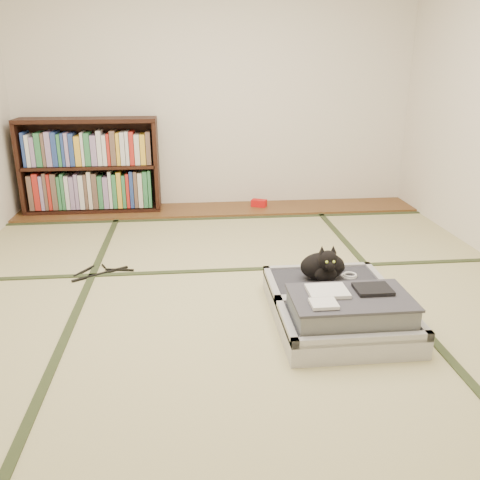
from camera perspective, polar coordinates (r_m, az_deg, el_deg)
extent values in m
plane|color=tan|center=(3.34, -0.25, -6.07)|extent=(4.50, 4.50, 0.00)
cube|color=brown|center=(5.21, -2.39, 3.48)|extent=(4.00, 0.50, 0.02)
cube|color=red|center=(5.26, 2.15, 4.16)|extent=(0.17, 0.14, 0.07)
plane|color=silver|center=(5.26, -2.76, 16.80)|extent=(4.00, 0.00, 4.00)
plane|color=silver|center=(0.84, 14.81, 2.58)|extent=(4.00, 0.00, 4.00)
cube|color=#2D381E|center=(3.40, -17.40, -6.47)|extent=(0.05, 4.50, 0.01)
cube|color=#2D381E|center=(3.56, 16.03, -5.08)|extent=(0.05, 4.50, 0.01)
cube|color=#2D381E|center=(3.70, -0.85, -3.37)|extent=(4.00, 0.05, 0.01)
cube|color=#2D381E|center=(4.92, -2.17, 2.46)|extent=(4.00, 0.05, 0.01)
cube|color=black|center=(5.40, -23.21, 7.54)|extent=(0.04, 0.30, 0.85)
cube|color=black|center=(5.17, -9.35, 8.37)|extent=(0.04, 0.30, 0.85)
cube|color=black|center=(5.35, -16.00, 3.39)|extent=(1.33, 0.30, 0.04)
cube|color=black|center=(5.19, -16.91, 12.76)|extent=(1.33, 0.30, 0.04)
cube|color=black|center=(5.25, -16.44, 7.98)|extent=(1.27, 0.30, 0.03)
cube|color=black|center=(5.39, -16.18, 8.30)|extent=(1.33, 0.02, 0.85)
cube|color=gray|center=(5.28, -16.25, 5.62)|extent=(1.19, 0.21, 0.36)
cube|color=gray|center=(5.20, -16.67, 9.99)|extent=(1.19, 0.21, 0.32)
cube|color=#AAABAF|center=(2.85, 12.08, -9.81)|extent=(0.73, 0.48, 0.13)
cube|color=#2A2930|center=(2.84, 12.13, -9.23)|extent=(0.65, 0.41, 0.09)
cube|color=#AAABAF|center=(2.64, 13.64, -10.83)|extent=(0.73, 0.04, 0.05)
cube|color=#AAABAF|center=(3.01, 10.91, -6.66)|extent=(0.73, 0.04, 0.05)
cube|color=#AAABAF|center=(2.74, 5.23, -9.11)|extent=(0.04, 0.48, 0.05)
cube|color=#AAABAF|center=(2.94, 18.63, -8.03)|extent=(0.04, 0.48, 0.05)
cube|color=#AAABAF|center=(3.26, 9.56, -5.75)|extent=(0.73, 0.48, 0.13)
cube|color=#2A2930|center=(3.25, 9.59, -5.22)|extent=(0.65, 0.41, 0.09)
cube|color=#AAABAF|center=(3.04, 10.71, -6.34)|extent=(0.73, 0.04, 0.05)
cube|color=#AAABAF|center=(3.43, 8.67, -3.17)|extent=(0.73, 0.04, 0.05)
cube|color=#AAABAF|center=(3.17, 3.59, -4.97)|extent=(0.04, 0.48, 0.05)
cube|color=#AAABAF|center=(3.34, 15.33, -4.32)|extent=(0.04, 0.48, 0.05)
cylinder|color=black|center=(3.02, 10.81, -6.42)|extent=(0.65, 0.02, 0.02)
cube|color=gray|center=(2.80, 12.25, -7.65)|extent=(0.62, 0.38, 0.13)
cube|color=#3D3D46|center=(2.76, 12.36, -6.31)|extent=(0.64, 0.40, 0.01)
cube|color=silver|center=(2.77, 9.79, -5.67)|extent=(0.21, 0.17, 0.02)
cube|color=black|center=(2.84, 14.70, -5.35)|extent=(0.19, 0.15, 0.02)
cube|color=silver|center=(2.63, 9.38, -7.07)|extent=(0.14, 0.12, 0.02)
cube|color=white|center=(2.60, 9.06, -12.52)|extent=(0.06, 0.01, 0.04)
cube|color=white|center=(2.64, 11.55, -12.52)|extent=(0.05, 0.01, 0.03)
cube|color=orange|center=(2.75, 18.47, -11.53)|extent=(0.05, 0.01, 0.03)
cube|color=#197F33|center=(2.71, 17.18, -11.34)|extent=(0.04, 0.01, 0.03)
ellipsoid|color=black|center=(3.22, 9.24, -2.92)|extent=(0.28, 0.18, 0.17)
ellipsoid|color=black|center=(3.16, 9.60, -3.81)|extent=(0.14, 0.10, 0.10)
ellipsoid|color=black|center=(3.09, 9.85, -2.20)|extent=(0.12, 0.11, 0.11)
sphere|color=black|center=(3.05, 10.06, -2.87)|extent=(0.05, 0.05, 0.05)
cone|color=black|center=(3.08, 9.19, -1.09)|extent=(0.04, 0.05, 0.06)
cone|color=black|center=(3.10, 10.44, -1.04)|extent=(0.04, 0.05, 0.06)
sphere|color=#A5BF33|center=(3.04, 9.72, -2.45)|extent=(0.02, 0.02, 0.02)
sphere|color=#A5BF33|center=(3.05, 10.49, -2.42)|extent=(0.02, 0.02, 0.02)
cylinder|color=black|center=(3.35, 10.41, -3.28)|extent=(0.17, 0.10, 0.03)
torus|color=white|center=(3.31, 12.13, -3.98)|extent=(0.10, 0.10, 0.01)
torus|color=white|center=(3.31, 12.25, -3.82)|extent=(0.09, 0.09, 0.01)
cube|color=black|center=(3.75, -15.39, -3.69)|extent=(0.36, 0.24, 0.01)
cube|color=black|center=(3.83, -17.10, -3.36)|extent=(0.12, 0.19, 0.01)
cube|color=black|center=(3.79, -13.37, -3.27)|extent=(0.21, 0.05, 0.01)
cylinder|color=black|center=(3.89, -15.06, -2.85)|extent=(0.04, 0.07, 0.01)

